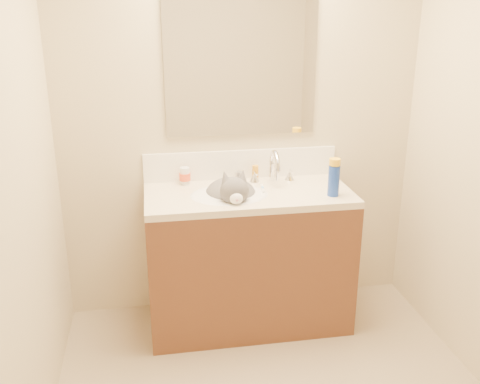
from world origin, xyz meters
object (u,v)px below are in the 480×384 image
object	(u,v)px
silver_jar	(239,176)
amber_bottle	(255,173)
vanity_cabinet	(248,261)
faucet	(274,169)
spray_can	(334,181)
cat	(232,197)
pill_bottle	(185,176)
basin	(229,206)

from	to	relation	value
silver_jar	amber_bottle	distance (m)	0.10
vanity_cabinet	silver_jar	xyz separation A→B (m)	(-0.02, 0.21, 0.48)
faucet	spray_can	size ratio (longest dim) A/B	1.58
cat	amber_bottle	world-z (taller)	cat
pill_bottle	basin	bearing A→B (deg)	-44.78
spray_can	faucet	bearing A→B (deg)	135.21
basin	pill_bottle	bearing A→B (deg)	135.22
amber_bottle	spray_can	distance (m)	0.52
cat	spray_can	size ratio (longest dim) A/B	2.47
basin	spray_can	xyz separation A→B (m)	(0.58, -0.11, 0.16)
vanity_cabinet	cat	distance (m)	0.44
basin	spray_can	size ratio (longest dim) A/B	2.55
vanity_cabinet	silver_jar	bearing A→B (deg)	95.78
basin	faucet	world-z (taller)	faucet
cat	pill_bottle	xyz separation A→B (m)	(-0.25, 0.20, 0.08)
vanity_cabinet	amber_bottle	world-z (taller)	amber_bottle
cat	pill_bottle	world-z (taller)	cat
faucet	pill_bottle	size ratio (longest dim) A/B	2.67
silver_jar	spray_can	size ratio (longest dim) A/B	0.33
pill_bottle	amber_bottle	distance (m)	0.43
vanity_cabinet	faucet	distance (m)	0.58
cat	amber_bottle	size ratio (longest dim) A/B	4.59
cat	silver_jar	distance (m)	0.23
vanity_cabinet	basin	distance (m)	0.40
faucet	silver_jar	world-z (taller)	faucet
pill_bottle	silver_jar	bearing A→B (deg)	1.54
vanity_cabinet	amber_bottle	size ratio (longest dim) A/B	12.61
cat	silver_jar	size ratio (longest dim) A/B	7.49
basin	spray_can	world-z (taller)	spray_can
silver_jar	amber_bottle	bearing A→B (deg)	-3.73
faucet	amber_bottle	distance (m)	0.13
faucet	silver_jar	distance (m)	0.22
vanity_cabinet	silver_jar	distance (m)	0.52
amber_bottle	pill_bottle	bearing A→B (deg)	-179.68
cat	pill_bottle	distance (m)	0.33
pill_bottle	cat	bearing A→B (deg)	-38.43
spray_can	pill_bottle	bearing A→B (deg)	157.12
cat	amber_bottle	xyz separation A→B (m)	(0.18, 0.20, 0.07)
silver_jar	vanity_cabinet	bearing A→B (deg)	-84.22
basin	vanity_cabinet	bearing A→B (deg)	14.04
cat	spray_can	world-z (taller)	cat
pill_bottle	vanity_cabinet	bearing A→B (deg)	-29.72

